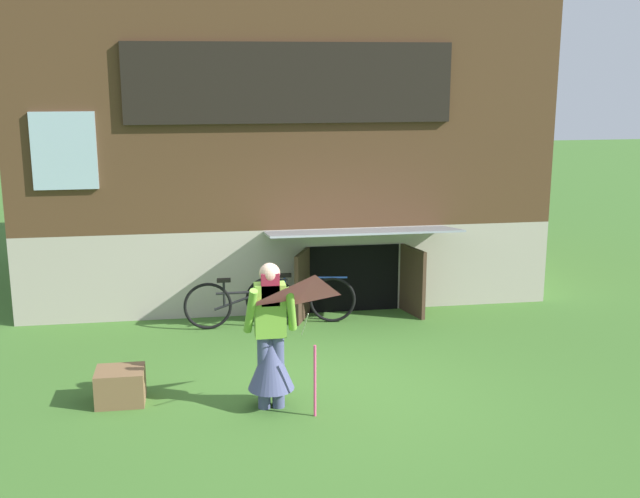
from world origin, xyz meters
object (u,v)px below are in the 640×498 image
Objects in this scene: bicycle_blue at (300,299)px; person at (271,348)px; wooden_crate at (120,386)px; kite at (315,310)px; bicycle_black at (241,303)px.

person is at bearing -94.99° from bicycle_blue.
bicycle_blue reaches higher than wooden_crate.
bicycle_blue is 3.01× the size of wooden_crate.
kite is 0.95× the size of bicycle_blue.
bicycle_blue is 0.99× the size of bicycle_black.
bicycle_black is at bearing 115.50° from person.
bicycle_blue is at bearing 6.41° from bicycle_black.
bicycle_black is at bearing 58.34° from wooden_crate.
bicycle_black is 2.88m from wooden_crate.
kite reaches higher than bicycle_blue.
wooden_crate is (-2.11, 0.92, -1.09)m from kite.
bicycle_black reaches higher than wooden_crate.
bicycle_blue is 3.52m from wooden_crate.
kite is at bearing -86.27° from bicycle_blue.
person reaches higher than bicycle_blue.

